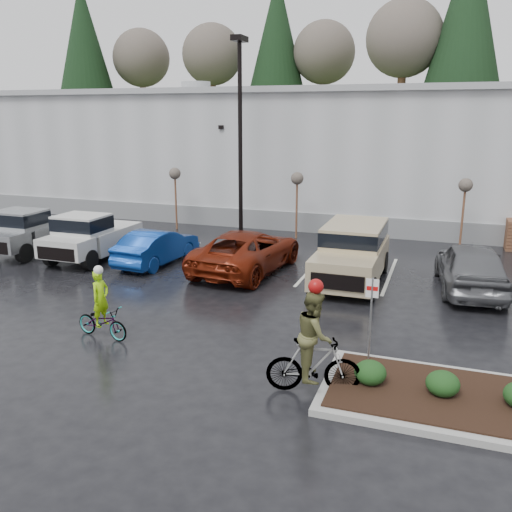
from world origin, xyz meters
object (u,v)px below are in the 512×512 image
(pickup_white, at_px, (97,234))
(cyclist_hivis, at_px, (102,315))
(cyclist_olive, at_px, (314,352))
(sapling_west, at_px, (175,177))
(car_grey, at_px, (471,266))
(lamppost, at_px, (240,118))
(sapling_east, at_px, (465,189))
(fire_lane_sign, at_px, (371,310))
(car_blue, at_px, (157,247))
(sapling_mid, at_px, (297,182))
(pickup_silver, at_px, (36,229))
(suv_tan, at_px, (351,255))
(car_red, at_px, (247,251))

(pickup_white, distance_m, cyclist_hivis, 8.92)
(pickup_white, height_order, cyclist_olive, cyclist_olive)
(sapling_west, height_order, car_grey, sapling_west)
(lamppost, height_order, sapling_east, lamppost)
(fire_lane_sign, xyz_separation_m, car_blue, (-9.36, 6.45, -0.70))
(sapling_mid, relative_size, pickup_white, 0.62)
(pickup_silver, height_order, suv_tan, suv_tan)
(sapling_west, xyz_separation_m, sapling_east, (14.00, 0.00, 0.00))
(car_grey, relative_size, cyclist_olive, 1.96)
(sapling_east, height_order, suv_tan, sapling_east)
(lamppost, relative_size, cyclist_hivis, 4.56)
(car_red, xyz_separation_m, suv_tan, (4.00, -0.14, 0.23))
(sapling_mid, distance_m, car_red, 6.46)
(lamppost, distance_m, cyclist_hivis, 13.48)
(cyclist_hivis, relative_size, cyclist_olive, 0.79)
(car_red, distance_m, suv_tan, 4.01)
(sapling_east, bearing_deg, sapling_west, 180.00)
(lamppost, xyz_separation_m, suv_tan, (6.24, -5.30, -4.66))
(suv_tan, bearing_deg, car_grey, 5.93)
(lamppost, bearing_deg, pickup_silver, -145.58)
(pickup_silver, relative_size, car_grey, 1.04)
(car_blue, bearing_deg, car_red, -172.29)
(sapling_west, height_order, fire_lane_sign, sapling_west)
(fire_lane_sign, relative_size, pickup_silver, 0.42)
(cyclist_hivis, height_order, cyclist_olive, cyclist_olive)
(fire_lane_sign, distance_m, pickup_white, 13.91)
(pickup_white, distance_m, car_blue, 2.92)
(sapling_mid, distance_m, car_grey, 9.90)
(car_red, xyz_separation_m, cyclist_hivis, (-1.46, -7.32, -0.16))
(lamppost, bearing_deg, car_red, -66.56)
(car_blue, relative_size, cyclist_hivis, 2.10)
(pickup_white, distance_m, suv_tan, 10.71)
(suv_tan, height_order, car_grey, suv_tan)
(sapling_west, height_order, sapling_east, same)
(car_blue, distance_m, suv_tan, 7.81)
(car_blue, xyz_separation_m, car_grey, (11.80, 0.47, 0.15))
(sapling_west, relative_size, cyclist_olive, 1.25)
(cyclist_olive, bearing_deg, pickup_silver, 45.18)
(suv_tan, xyz_separation_m, cyclist_hivis, (-5.46, -7.18, -0.39))
(car_red, relative_size, cyclist_hivis, 2.84)
(sapling_east, xyz_separation_m, car_grey, (0.24, -5.88, -1.87))
(cyclist_hivis, bearing_deg, sapling_east, -25.90)
(sapling_east, distance_m, cyclist_hivis, 16.46)
(car_blue, height_order, suv_tan, suv_tan)
(sapling_east, distance_m, pickup_white, 15.86)
(suv_tan, bearing_deg, lamppost, 139.66)
(fire_lane_sign, xyz_separation_m, suv_tan, (-1.56, 6.50, -0.38))
(car_red, distance_m, car_grey, 8.01)
(sapling_mid, bearing_deg, pickup_silver, -148.41)
(sapling_west, xyz_separation_m, car_grey, (14.24, -5.88, -1.87))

